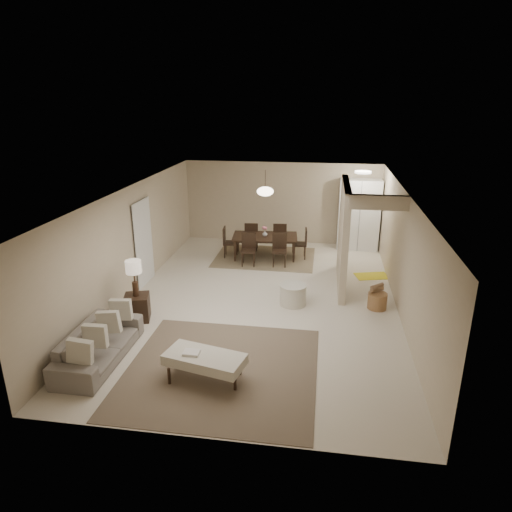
% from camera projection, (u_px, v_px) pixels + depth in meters
% --- Properties ---
extents(floor, '(9.00, 9.00, 0.00)m').
position_uv_depth(floor, '(261.00, 300.00, 10.36)').
color(floor, beige).
rests_on(floor, ground).
extents(ceiling, '(9.00, 9.00, 0.00)m').
position_uv_depth(ceiling, '(262.00, 192.00, 9.53)').
color(ceiling, white).
rests_on(ceiling, back_wall).
extents(back_wall, '(6.00, 0.00, 6.00)m').
position_uv_depth(back_wall, '(282.00, 203.00, 14.14)').
color(back_wall, '#C0B091').
rests_on(back_wall, floor).
extents(left_wall, '(0.00, 9.00, 9.00)m').
position_uv_depth(left_wall, '(131.00, 242.00, 10.37)').
color(left_wall, '#C0B091').
rests_on(left_wall, floor).
extents(right_wall, '(0.00, 9.00, 9.00)m').
position_uv_depth(right_wall, '(403.00, 255.00, 9.52)').
color(right_wall, '#C0B091').
rests_on(right_wall, floor).
extents(partition, '(0.15, 2.50, 2.50)m').
position_uv_depth(partition, '(343.00, 235.00, 10.86)').
color(partition, '#C0B091').
rests_on(partition, floor).
extents(doorway, '(0.04, 0.90, 2.04)m').
position_uv_depth(doorway, '(143.00, 244.00, 11.01)').
color(doorway, black).
rests_on(doorway, floor).
extents(pantry_cabinet, '(1.20, 0.55, 2.10)m').
position_uv_depth(pantry_cabinet, '(359.00, 215.00, 13.55)').
color(pantry_cabinet, white).
rests_on(pantry_cabinet, floor).
extents(flush_light, '(0.44, 0.44, 0.05)m').
position_uv_depth(flush_light, '(363.00, 172.00, 12.20)').
color(flush_light, white).
rests_on(flush_light, ceiling).
extents(living_rug, '(3.20, 3.20, 0.01)m').
position_uv_depth(living_rug, '(221.00, 370.00, 7.73)').
color(living_rug, brown).
rests_on(living_rug, floor).
extents(sofa, '(2.06, 0.81, 0.60)m').
position_uv_depth(sofa, '(99.00, 345.00, 7.94)').
color(sofa, gray).
rests_on(sofa, floor).
extents(ottoman_bench, '(1.39, 0.87, 0.46)m').
position_uv_depth(ottoman_bench, '(205.00, 360.00, 7.35)').
color(ottoman_bench, beige).
rests_on(ottoman_bench, living_rug).
extents(side_table, '(0.60, 0.60, 0.54)m').
position_uv_depth(side_table, '(137.00, 307.00, 9.40)').
color(side_table, black).
rests_on(side_table, floor).
extents(table_lamp, '(0.32, 0.32, 0.76)m').
position_uv_depth(table_lamp, '(134.00, 270.00, 9.13)').
color(table_lamp, '#432C1C').
rests_on(table_lamp, side_table).
extents(round_pouf, '(0.60, 0.60, 0.46)m').
position_uv_depth(round_pouf, '(293.00, 295.00, 10.09)').
color(round_pouf, beige).
rests_on(round_pouf, floor).
extents(wicker_basket, '(0.47, 0.47, 0.35)m').
position_uv_depth(wicker_basket, '(377.00, 301.00, 9.92)').
color(wicker_basket, brown).
rests_on(wicker_basket, floor).
extents(dining_rug, '(2.80, 2.10, 0.01)m').
position_uv_depth(dining_rug, '(265.00, 257.00, 13.10)').
color(dining_rug, '#7F6C4E').
rests_on(dining_rug, floor).
extents(dining_table, '(1.90, 1.18, 0.64)m').
position_uv_depth(dining_table, '(265.00, 247.00, 13.00)').
color(dining_table, black).
rests_on(dining_table, dining_rug).
extents(dining_chairs, '(2.38, 1.81, 0.88)m').
position_uv_depth(dining_chairs, '(265.00, 243.00, 12.96)').
color(dining_chairs, black).
rests_on(dining_chairs, dining_rug).
extents(vase, '(0.15, 0.15, 0.15)m').
position_uv_depth(vase, '(265.00, 234.00, 12.86)').
color(vase, silver).
rests_on(vase, dining_table).
extents(yellow_mat, '(0.94, 0.71, 0.01)m').
position_uv_depth(yellow_mat, '(372.00, 276.00, 11.74)').
color(yellow_mat, yellow).
rests_on(yellow_mat, floor).
extents(pendant_light, '(0.46, 0.46, 0.71)m').
position_uv_depth(pendant_light, '(265.00, 191.00, 12.46)').
color(pendant_light, '#432C1C').
rests_on(pendant_light, ceiling).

